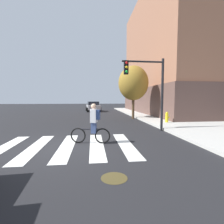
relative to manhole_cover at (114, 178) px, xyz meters
name	(u,v)px	position (x,y,z in m)	size (l,w,h in m)	color
ground_plane	(60,146)	(-1.81, 2.87, 0.00)	(120.00, 120.00, 0.00)	black
crosswalk_stripes	(67,146)	(-1.53, 2.87, 0.00)	(5.29, 3.84, 0.01)	silver
manhole_cover	(114,178)	(0.00, 0.00, 0.00)	(0.64, 0.64, 0.01)	#473D1E
sedan_mid	(93,106)	(-0.40, 21.63, 0.77)	(2.37, 4.48, 1.50)	#B7B7BC
cyclist	(93,124)	(-0.48, 3.18, 0.84)	(1.69, 0.44, 1.69)	black
traffic_light_near	(149,82)	(2.73, 5.54, 2.86)	(2.47, 0.28, 4.20)	black
fire_hydrant	(167,117)	(5.00, 7.92, 0.53)	(0.33, 0.22, 0.78)	gold
street_tree_near	(133,83)	(3.34, 11.61, 3.36)	(2.80, 2.80, 4.99)	#4C3823
corner_building	(205,57)	(14.49, 17.24, 7.52)	(17.89, 18.71, 15.16)	brown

